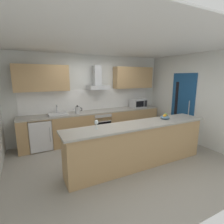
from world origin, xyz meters
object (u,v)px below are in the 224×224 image
at_px(refrigerator, 40,134).
at_px(fruit_bowl, 165,117).
at_px(microwave, 138,103).
at_px(oven, 100,125).
at_px(range_hood, 97,82).
at_px(wine_glass, 96,123).
at_px(sink, 58,114).
at_px(kettle, 77,110).

distance_m(refrigerator, fruit_bowl, 3.30).
bearing_deg(microwave, refrigerator, 179.55).
relative_size(oven, range_hood, 1.11).
bearing_deg(fruit_bowl, range_hood, 113.85).
height_order(microwave, wine_glass, microwave).
distance_m(wine_glass, fruit_bowl, 1.75).
relative_size(microwave, sink, 1.00).
bearing_deg(oven, refrigerator, -179.91).
height_order(sink, kettle, sink).
height_order(refrigerator, microwave, microwave).
bearing_deg(oven, kettle, -177.27).
distance_m(oven, sink, 1.34).
relative_size(microwave, fruit_bowl, 2.27).
xyz_separation_m(wine_glass, fruit_bowl, (1.74, -0.01, -0.08)).
relative_size(wine_glass, fruit_bowl, 0.81).
bearing_deg(fruit_bowl, microwave, 73.58).
xyz_separation_m(oven, wine_glass, (-0.85, -1.87, 0.63)).
bearing_deg(range_hood, wine_glass, -113.18).
xyz_separation_m(refrigerator, sink, (0.49, 0.01, 0.50)).
bearing_deg(wine_glass, oven, 65.39).
bearing_deg(refrigerator, microwave, -0.45).
distance_m(microwave, kettle, 2.14).
xyz_separation_m(kettle, wine_glass, (-0.15, -1.83, 0.08)).
bearing_deg(refrigerator, sink, 1.59).
distance_m(range_hood, wine_glass, 2.28).
distance_m(microwave, range_hood, 1.62).
height_order(oven, fruit_bowl, fruit_bowl).
height_order(kettle, wine_glass, same).
relative_size(refrigerator, fruit_bowl, 3.86).
distance_m(sink, wine_glass, 1.93).
xyz_separation_m(sink, wine_glass, (0.41, -1.88, 0.16)).
relative_size(oven, kettle, 2.77).
relative_size(kettle, fruit_bowl, 1.31).
bearing_deg(range_hood, oven, -90.00).
xyz_separation_m(microwave, kettle, (-2.14, -0.01, -0.04)).
bearing_deg(refrigerator, kettle, -1.69).
height_order(kettle, range_hood, range_hood).
relative_size(oven, wine_glass, 4.50).
height_order(kettle, fruit_bowl, kettle).
xyz_separation_m(range_hood, wine_glass, (-0.85, -2.00, -0.70)).
xyz_separation_m(refrigerator, range_hood, (1.75, 0.13, 1.36)).
distance_m(kettle, fruit_bowl, 2.44).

